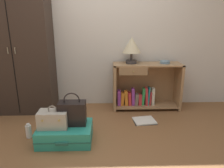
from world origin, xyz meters
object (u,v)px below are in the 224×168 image
bookshelf (144,87)px  handbag (72,113)px  bottle (29,131)px  wardrobe (18,48)px  suitcase_large (65,133)px  table_lamp (132,46)px  train_case (53,119)px  bowl (165,62)px  open_book_on_floor (144,121)px

bookshelf → handbag: 1.40m
bookshelf → bottle: (-1.58, -0.92, -0.27)m
wardrobe → bottle: bearing=-67.8°
wardrobe → suitcase_large: (0.83, -0.96, -0.90)m
wardrobe → table_lamp: (1.72, 0.06, 0.02)m
suitcase_large → train_case: (-0.13, -0.02, 0.20)m
bookshelf → table_lamp: size_ratio=2.62×
bookshelf → bottle: bookshelf is taller
bowl → open_book_on_floor: bowl is taller
bookshelf → table_lamp: (-0.21, 0.01, 0.67)m
table_lamp → open_book_on_floor: 1.15m
handbag → suitcase_large: bearing=-150.8°
wardrobe → bowl: size_ratio=12.48×
bookshelf → open_book_on_floor: size_ratio=3.21×
open_book_on_floor → bookshelf: bearing=82.6°
table_lamp → suitcase_large: table_lamp is taller
table_lamp → train_case: 1.63m
wardrobe → open_book_on_floor: bearing=-14.2°
bowl → suitcase_large: bearing=-144.9°
bottle → open_book_on_floor: bearing=14.6°
suitcase_large → bottle: size_ratio=3.41×
bowl → open_book_on_floor: (-0.39, -0.52, -0.76)m
bookshelf → train_case: bearing=-140.2°
suitcase_large → train_case: size_ratio=1.90×
bowl → train_case: bearing=-146.6°
handbag → bottle: bearing=175.4°
suitcase_large → table_lamp: bearing=48.8°
table_lamp → handbag: size_ratio=1.04×
wardrobe → suitcase_large: 1.55m
wardrobe → table_lamp: size_ratio=4.82×
open_book_on_floor → table_lamp: bearing=105.4°
table_lamp → train_case: table_lamp is taller
suitcase_large → bottle: 0.48m
handbag → bowl: bearing=35.5°
open_book_on_floor → train_case: bearing=-156.4°
table_lamp → open_book_on_floor: bearing=-74.6°
bowl → wardrobe: bearing=-178.9°
train_case → bottle: (-0.35, 0.12, -0.22)m
suitcase_large → open_book_on_floor: bearing=25.1°
bowl → handbag: size_ratio=0.40×
train_case → open_book_on_floor: bearing=23.6°
bowl → suitcase_large: bowl is taller
bookshelf → train_case: 1.61m
table_lamp → open_book_on_floor: size_ratio=1.22×
wardrobe → bottle: 1.31m
bowl → handbag: bearing=-144.5°
bookshelf → suitcase_large: (-1.11, -1.01, -0.25)m
bowl → bookshelf: bearing=179.3°
handbag → bottle: size_ratio=2.13×
handbag → bottle: handbag is taller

